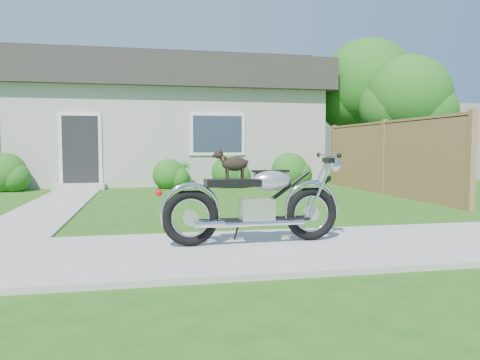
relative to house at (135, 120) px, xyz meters
name	(u,v)px	position (x,y,z in m)	size (l,w,h in m)	color
ground	(116,257)	(0.00, -11.99, -2.16)	(80.00, 80.00, 0.00)	#235114
sidewalk	(116,255)	(0.00, -11.99, -2.14)	(24.00, 2.20, 0.04)	#9E9B93
walkway	(56,204)	(-1.50, -6.99, -2.14)	(1.20, 8.00, 0.03)	#9E9B93
house	(135,120)	(0.00, 0.00, 0.00)	(12.60, 7.03, 4.50)	#B7B0A5
fence	(384,157)	(6.30, -6.24, -1.22)	(0.12, 6.62, 1.90)	#A27848
tree_near	(413,102)	(8.47, -3.99, 0.43)	(2.69, 2.64, 4.04)	#3D2B1C
tree_far	(372,90)	(7.99, -2.22, 1.00)	(3.21, 3.21, 4.92)	#3D2B1C
shrub_row	(152,173)	(0.51, -3.49, -1.71)	(11.26, 1.13, 1.13)	#235E19
potted_plant_left	(5,177)	(-3.43, -3.44, -1.78)	(0.68, 0.59, 0.76)	#235616
potted_plant_right	(183,175)	(1.41, -3.44, -1.77)	(0.43, 0.43, 0.77)	#1F7024
motorcycle_with_dog	(257,202)	(1.63, -11.76, -1.62)	(2.22, 0.60, 1.12)	black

